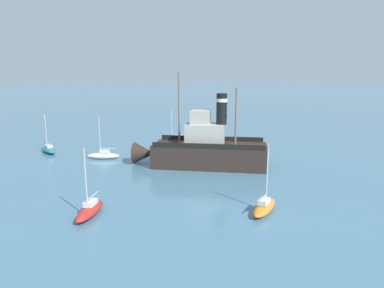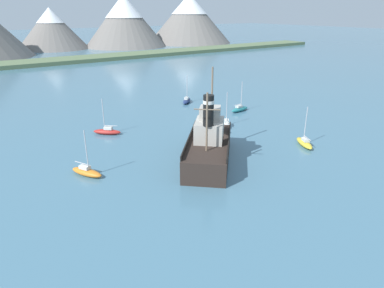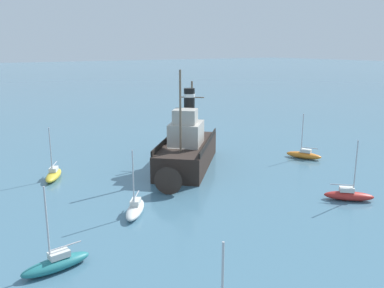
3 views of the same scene
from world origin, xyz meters
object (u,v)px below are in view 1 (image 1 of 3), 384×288
old_tugboat (204,149)px  sailboat_yellow (174,141)px  sailboat_red (90,210)px  sailboat_teal (48,150)px  sailboat_white (103,155)px  sailboat_orange (264,207)px

old_tugboat → sailboat_yellow: bearing=-16.6°
sailboat_red → sailboat_teal: bearing=-5.1°
sailboat_red → sailboat_yellow: same height
sailboat_white → old_tugboat: bearing=-139.7°
sailboat_red → sailboat_white: bearing=-23.2°
old_tugboat → sailboat_teal: old_tugboat is taller
sailboat_yellow → sailboat_teal: bearing=76.2°
sailboat_orange → sailboat_red: bearing=58.4°
sailboat_yellow → sailboat_white: same height
sailboat_orange → sailboat_white: 22.26m
sailboat_orange → sailboat_teal: bearing=16.5°
sailboat_yellow → sailboat_teal: size_ratio=1.00×
sailboat_red → sailboat_orange: bearing=-121.6°
old_tugboat → sailboat_teal: (16.11, 12.48, -1.40)m
old_tugboat → sailboat_yellow: 12.75m
sailboat_yellow → sailboat_red: bearing=135.4°
old_tugboat → sailboat_red: (-6.21, 14.46, -1.40)m
sailboat_red → sailboat_teal: same height
sailboat_orange → sailboat_yellow: size_ratio=1.00×
sailboat_red → sailboat_orange: (-6.47, -10.53, 0.00)m
sailboat_white → sailboat_orange: bearing=-169.9°
old_tugboat → sailboat_teal: 20.43m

